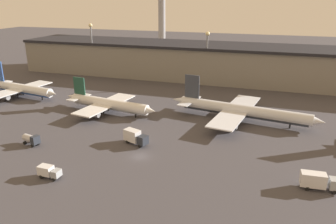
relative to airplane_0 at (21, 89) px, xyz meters
The scene contains 12 objects.
ground 73.36m from the airplane_0, 27.41° to the right, with size 600.00×600.00×0.00m, color #423F44.
terminal_building 83.96m from the airplane_0, 39.07° to the left, with size 190.66×28.64×16.49m.
airplane_0 is the anchor object (origin of this frame).
airplane_1 42.51m from the airplane_0, ahead, with size 36.70×26.92×11.01m.
airplane_2 85.76m from the airplane_0, ahead, with size 48.95×36.10×13.07m.
service_vehicle_0 50.54m from the airplane_0, 46.35° to the right, with size 5.28×3.14×2.91m.
service_vehicle_1 66.87m from the airplane_0, 24.16° to the right, with size 7.48×4.69×3.81m.
service_vehicle_3 111.60m from the airplane_0, 18.84° to the right, with size 8.08×2.91×3.61m.
service_vehicle_4 70.44m from the airplane_0, 44.56° to the right, with size 5.11×2.20×2.77m.
lamp_post_0 42.99m from the airplane_0, 76.82° to the left, with size 1.80×1.80×25.64m.
lamp_post_1 78.03m from the airplane_0, 31.13° to the left, with size 1.80×1.80×23.57m.
control_tower 105.49m from the airplane_0, 76.25° to the left, with size 9.00×9.00×46.67m.
Camera 1 is at (29.44, -67.25, 37.40)m, focal length 35.00 mm.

